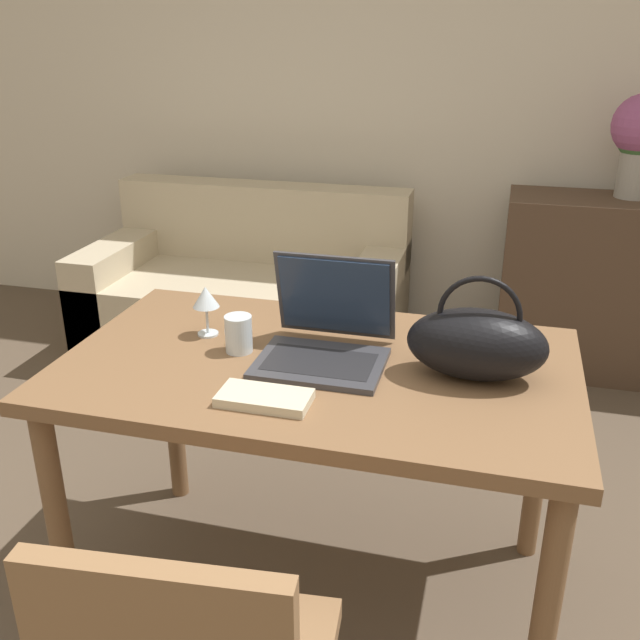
# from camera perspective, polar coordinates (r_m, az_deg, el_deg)

# --- Properties ---
(wall_back) EXTENTS (10.00, 0.06, 2.70)m
(wall_back) POSITION_cam_1_polar(r_m,az_deg,el_deg) (3.80, 9.26, 18.70)
(wall_back) COLOR beige
(wall_back) RESTS_ON ground_plane
(dining_table) EXTENTS (1.35, 0.80, 0.77)m
(dining_table) POSITION_cam_1_polar(r_m,az_deg,el_deg) (1.92, -0.19, -5.91)
(dining_table) COLOR brown
(dining_table) RESTS_ON ground_plane
(couch) EXTENTS (1.56, 0.84, 0.82)m
(couch) POSITION_cam_1_polar(r_m,az_deg,el_deg) (3.69, -5.76, 1.75)
(couch) COLOR #C1B293
(couch) RESTS_ON ground_plane
(laptop) EXTENTS (0.33, 0.32, 0.26)m
(laptop) POSITION_cam_1_polar(r_m,az_deg,el_deg) (1.89, 0.59, -0.88)
(laptop) COLOR #38383D
(laptop) RESTS_ON dining_table
(drinking_glass) EXTENTS (0.07, 0.07, 0.10)m
(drinking_glass) POSITION_cam_1_polar(r_m,az_deg,el_deg) (1.93, -6.53, -1.11)
(drinking_glass) COLOR silver
(drinking_glass) RESTS_ON dining_table
(wine_glass) EXTENTS (0.08, 0.08, 0.15)m
(wine_glass) POSITION_cam_1_polar(r_m,az_deg,el_deg) (2.02, -9.12, 1.65)
(wine_glass) COLOR silver
(wine_glass) RESTS_ON dining_table
(handbag) EXTENTS (0.35, 0.19, 0.27)m
(handbag) POSITION_cam_1_polar(r_m,az_deg,el_deg) (1.80, 12.43, -1.80)
(handbag) COLOR black
(handbag) RESTS_ON dining_table
(book) EXTENTS (0.22, 0.11, 0.02)m
(book) POSITION_cam_1_polar(r_m,az_deg,el_deg) (1.68, -4.46, -6.25)
(book) COLOR beige
(book) RESTS_ON dining_table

